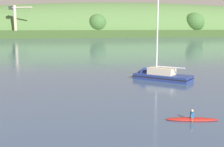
# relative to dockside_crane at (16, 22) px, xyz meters

# --- Properties ---
(far_shoreline_hill) EXTENTS (557.55, 128.47, 53.71)m
(far_shoreline_hill) POSITION_rel_dockside_crane_xyz_m (88.47, 43.24, -10.26)
(far_shoreline_hill) COLOR #314A21
(far_shoreline_hill) RESTS_ON ground
(dockside_crane) EXTENTS (15.75, 8.55, 21.04)m
(dockside_crane) POSITION_rel_dockside_crane_xyz_m (0.00, 0.00, 0.00)
(dockside_crane) COLOR #4C4C51
(dockside_crane) RESTS_ON ground
(sailboat_far_left) EXTENTS (8.83, 8.19, 14.73)m
(sailboat_far_left) POSITION_rel_dockside_crane_xyz_m (48.30, -162.60, -10.23)
(sailboat_far_left) COLOR navy
(sailboat_far_left) RESTS_ON ground
(canoe_with_paddler) EXTENTS (4.30, 1.75, 1.02)m
(canoe_with_paddler) POSITION_rel_dockside_crane_xyz_m (45.97, -181.57, -10.42)
(canoe_with_paddler) COLOR maroon
(canoe_with_paddler) RESTS_ON ground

